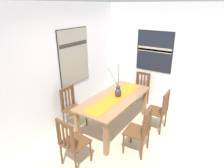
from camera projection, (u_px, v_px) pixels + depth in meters
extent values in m
cube|color=beige|center=(137.00, 142.00, 4.05)|extent=(6.40, 6.40, 0.03)
cube|color=silver|center=(67.00, 65.00, 4.46)|extent=(6.40, 0.12, 2.70)
cube|color=silver|center=(171.00, 59.00, 4.98)|extent=(0.12, 6.40, 2.70)
cube|color=#8E6642|center=(115.00, 98.00, 4.25)|extent=(1.89, 0.87, 0.03)
cube|color=#8E6642|center=(106.00, 139.00, 3.54)|extent=(0.08, 0.08, 0.72)
cube|color=#8E6642|center=(145.00, 102.00, 4.89)|extent=(0.08, 0.08, 0.72)
cube|color=#8E6642|center=(77.00, 127.00, 3.90)|extent=(0.08, 0.08, 0.72)
cube|color=#8E6642|center=(121.00, 95.00, 5.24)|extent=(0.08, 0.08, 0.72)
cube|color=orange|center=(115.00, 97.00, 4.24)|extent=(1.74, 0.36, 0.01)
ellipsoid|color=#333338|center=(118.00, 93.00, 4.24)|extent=(0.17, 0.14, 0.20)
cylinder|color=#333338|center=(118.00, 88.00, 4.19)|extent=(0.09, 0.09, 0.06)
cylinder|color=brown|center=(115.00, 80.00, 4.11)|extent=(0.12, 0.12, 0.30)
cylinder|color=brown|center=(113.00, 77.00, 4.07)|extent=(0.17, 0.16, 0.44)
cylinder|color=brown|center=(119.00, 75.00, 4.12)|extent=(0.07, 0.03, 0.48)
cylinder|color=brown|center=(118.00, 76.00, 4.14)|extent=(0.08, 0.07, 0.46)
sphere|color=silver|center=(117.00, 78.00, 4.16)|extent=(0.06, 0.06, 0.06)
cube|color=brown|center=(140.00, 91.00, 5.33)|extent=(0.45, 0.45, 0.03)
cylinder|color=brown|center=(144.00, 102.00, 5.19)|extent=(0.04, 0.04, 0.44)
cylinder|color=brown|center=(131.00, 99.00, 5.35)|extent=(0.04, 0.04, 0.44)
cylinder|color=brown|center=(148.00, 97.00, 5.48)|extent=(0.04, 0.04, 0.44)
cylinder|color=brown|center=(136.00, 94.00, 5.64)|extent=(0.04, 0.04, 0.44)
cube|color=brown|center=(149.00, 81.00, 5.31)|extent=(0.04, 0.04, 0.46)
cube|color=brown|center=(137.00, 79.00, 5.47)|extent=(0.04, 0.04, 0.46)
cube|color=brown|center=(143.00, 73.00, 5.31)|extent=(0.06, 0.38, 0.06)
cube|color=brown|center=(148.00, 82.00, 5.33)|extent=(0.02, 0.04, 0.37)
cube|color=brown|center=(145.00, 81.00, 5.37)|extent=(0.02, 0.04, 0.37)
cube|color=brown|center=(141.00, 80.00, 5.41)|extent=(0.02, 0.04, 0.37)
cube|color=brown|center=(138.00, 80.00, 5.45)|extent=(0.02, 0.04, 0.37)
cube|color=brown|center=(137.00, 131.00, 3.61)|extent=(0.45, 0.45, 0.03)
cylinder|color=brown|center=(124.00, 144.00, 3.64)|extent=(0.04, 0.04, 0.44)
cylinder|color=brown|center=(131.00, 133.00, 3.93)|extent=(0.04, 0.04, 0.44)
cylinder|color=brown|center=(142.00, 150.00, 3.48)|extent=(0.04, 0.04, 0.44)
cylinder|color=brown|center=(148.00, 139.00, 3.77)|extent=(0.04, 0.04, 0.44)
cube|color=brown|center=(144.00, 127.00, 3.29)|extent=(0.04, 0.04, 0.49)
cube|color=brown|center=(151.00, 117.00, 3.58)|extent=(0.04, 0.04, 0.49)
cube|color=brown|center=(148.00, 112.00, 3.35)|extent=(0.38, 0.06, 0.06)
cube|color=brown|center=(144.00, 127.00, 3.32)|extent=(0.04, 0.02, 0.40)
cube|color=brown|center=(146.00, 125.00, 3.38)|extent=(0.04, 0.02, 0.40)
cube|color=brown|center=(147.00, 123.00, 3.44)|extent=(0.04, 0.02, 0.40)
cube|color=brown|center=(149.00, 121.00, 3.50)|extent=(0.04, 0.02, 0.40)
cube|color=brown|center=(150.00, 119.00, 3.56)|extent=(0.04, 0.02, 0.40)
cube|color=brown|center=(74.00, 110.00, 4.36)|extent=(0.43, 0.43, 0.03)
cylinder|color=brown|center=(86.00, 117.00, 4.49)|extent=(0.04, 0.04, 0.44)
cylinder|color=brown|center=(75.00, 125.00, 4.21)|extent=(0.04, 0.04, 0.44)
cylinder|color=brown|center=(75.00, 113.00, 4.67)|extent=(0.04, 0.04, 0.44)
cylinder|color=brown|center=(64.00, 120.00, 4.40)|extent=(0.04, 0.04, 0.44)
cube|color=brown|center=(73.00, 94.00, 4.49)|extent=(0.04, 0.04, 0.49)
cube|color=brown|center=(61.00, 100.00, 4.22)|extent=(0.04, 0.04, 0.49)
cube|color=brown|center=(67.00, 88.00, 4.28)|extent=(0.38, 0.04, 0.06)
cube|color=brown|center=(72.00, 96.00, 4.47)|extent=(0.04, 0.02, 0.40)
cube|color=brown|center=(69.00, 97.00, 4.40)|extent=(0.04, 0.02, 0.40)
cube|color=brown|center=(66.00, 99.00, 4.33)|extent=(0.04, 0.02, 0.40)
cube|color=brown|center=(63.00, 100.00, 4.26)|extent=(0.04, 0.02, 0.40)
cube|color=brown|center=(156.00, 111.00, 4.31)|extent=(0.43, 0.43, 0.03)
cylinder|color=brown|center=(145.00, 121.00, 4.34)|extent=(0.04, 0.04, 0.44)
cylinder|color=brown|center=(151.00, 114.00, 4.62)|extent=(0.04, 0.04, 0.44)
cylinder|color=brown|center=(160.00, 126.00, 4.16)|extent=(0.04, 0.04, 0.44)
cylinder|color=brown|center=(166.00, 118.00, 4.45)|extent=(0.04, 0.04, 0.44)
cube|color=brown|center=(163.00, 107.00, 3.98)|extent=(0.04, 0.04, 0.48)
cube|color=brown|center=(168.00, 100.00, 4.26)|extent=(0.04, 0.04, 0.48)
cube|color=brown|center=(167.00, 94.00, 4.04)|extent=(0.38, 0.04, 0.06)
cube|color=brown|center=(164.00, 106.00, 4.02)|extent=(0.04, 0.02, 0.39)
cube|color=brown|center=(165.00, 104.00, 4.09)|extent=(0.04, 0.02, 0.39)
cube|color=brown|center=(166.00, 103.00, 4.16)|extent=(0.04, 0.02, 0.39)
cube|color=brown|center=(168.00, 101.00, 4.23)|extent=(0.04, 0.02, 0.39)
cube|color=brown|center=(75.00, 142.00, 3.33)|extent=(0.45, 0.45, 0.03)
cylinder|color=brown|center=(76.00, 143.00, 3.65)|extent=(0.04, 0.04, 0.44)
cylinder|color=brown|center=(91.00, 151.00, 3.45)|extent=(0.04, 0.04, 0.44)
cylinder|color=brown|center=(61.00, 154.00, 3.38)|extent=(0.04, 0.04, 0.44)
cylinder|color=brown|center=(76.00, 163.00, 3.19)|extent=(0.04, 0.04, 0.44)
cube|color=brown|center=(58.00, 131.00, 3.19)|extent=(0.04, 0.04, 0.49)
cube|color=brown|center=(73.00, 140.00, 2.99)|extent=(0.04, 0.04, 0.49)
cube|color=brown|center=(64.00, 124.00, 3.01)|extent=(0.06, 0.38, 0.06)
cube|color=brown|center=(60.00, 133.00, 3.17)|extent=(0.02, 0.04, 0.40)
cube|color=brown|center=(63.00, 135.00, 3.12)|extent=(0.02, 0.04, 0.40)
cube|color=brown|center=(67.00, 137.00, 3.07)|extent=(0.02, 0.04, 0.40)
cube|color=brown|center=(71.00, 139.00, 3.02)|extent=(0.02, 0.04, 0.40)
cube|color=black|center=(74.00, 57.00, 4.52)|extent=(0.94, 0.04, 1.30)
cube|color=gray|center=(75.00, 57.00, 4.51)|extent=(0.91, 0.01, 1.27)
cube|color=#2D2823|center=(74.00, 43.00, 4.38)|extent=(0.88, 0.00, 0.03)
cube|color=#2D2823|center=(74.00, 45.00, 4.40)|extent=(0.88, 0.00, 0.05)
cube|color=black|center=(154.00, 51.00, 5.10)|extent=(0.04, 0.98, 1.06)
cube|color=black|center=(154.00, 51.00, 5.08)|extent=(0.01, 0.95, 1.03)
cube|color=#B2A893|center=(154.00, 51.00, 5.07)|extent=(0.00, 0.92, 0.07)
cube|color=#B2A893|center=(154.00, 50.00, 5.06)|extent=(0.00, 0.92, 0.07)
cube|color=#B2A893|center=(154.00, 48.00, 5.04)|extent=(0.00, 0.92, 0.04)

